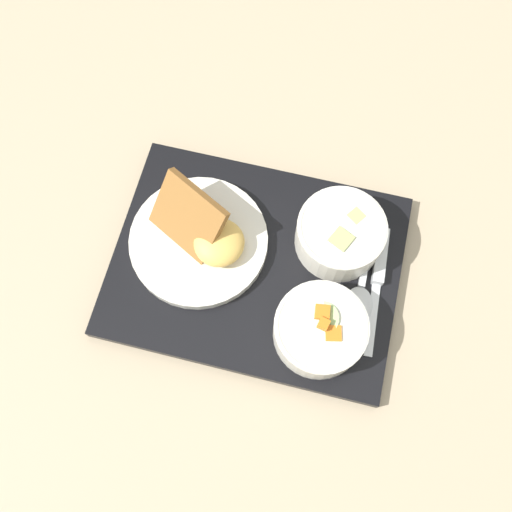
{
  "coord_description": "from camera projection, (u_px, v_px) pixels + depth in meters",
  "views": [
    {
      "loc": [
        -0.09,
        0.23,
        0.72
      ],
      "look_at": [
        0.0,
        0.0,
        0.05
      ],
      "focal_mm": 38.0,
      "sensor_mm": 36.0,
      "label": 1
    }
  ],
  "objects": [
    {
      "name": "ground_plane",
      "position": [
        256.0,
        268.0,
        0.76
      ],
      "size": [
        4.0,
        4.0,
        0.0
      ],
      "primitive_type": "plane",
      "color": "tan"
    },
    {
      "name": "knife",
      "position": [
        379.0,
        266.0,
        0.74
      ],
      "size": [
        0.04,
        0.18,
        0.02
      ],
      "rotation": [
        0.0,
        0.0,
        1.74
      ],
      "color": "silver",
      "rests_on": "serving_tray"
    },
    {
      "name": "serving_tray",
      "position": [
        256.0,
        266.0,
        0.75
      ],
      "size": [
        0.42,
        0.34,
        0.02
      ],
      "color": "black",
      "rests_on": "ground_plane"
    },
    {
      "name": "plate_main",
      "position": [
        201.0,
        238.0,
        0.74
      ],
      "size": [
        0.19,
        0.19,
        0.09
      ],
      "color": "silver",
      "rests_on": "serving_tray"
    },
    {
      "name": "bowl_soup",
      "position": [
        340.0,
        234.0,
        0.73
      ],
      "size": [
        0.12,
        0.12,
        0.06
      ],
      "color": "silver",
      "rests_on": "serving_tray"
    },
    {
      "name": "spoon",
      "position": [
        362.0,
        283.0,
        0.73
      ],
      "size": [
        0.05,
        0.17,
        0.01
      ],
      "rotation": [
        0.0,
        0.0,
        1.7
      ],
      "color": "silver",
      "rests_on": "serving_tray"
    },
    {
      "name": "bowl_salad",
      "position": [
        320.0,
        329.0,
        0.68
      ],
      "size": [
        0.12,
        0.12,
        0.06
      ],
      "color": "silver",
      "rests_on": "serving_tray"
    }
  ]
}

